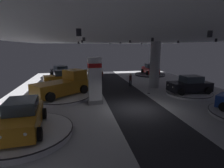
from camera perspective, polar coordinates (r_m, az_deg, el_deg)
ground at (r=14.76m, az=8.11°, el=-7.82°), size 24.00×44.00×0.06m
ceiling_with_spotlights at (r=13.93m, az=8.79°, el=14.34°), size 24.00×44.00×0.39m
column_right at (r=22.27m, az=13.42°, el=5.94°), size 1.19×1.19×5.50m
brand_sign_pylon at (r=15.35m, az=-5.48°, el=1.14°), size 1.32×0.76×4.01m
display_platform_far_left at (r=23.74m, az=-15.74°, el=-0.15°), size 5.54×5.54×0.30m
display_car_far_left at (r=23.58m, az=-15.79°, el=1.98°), size 4.51×3.01×1.71m
display_platform_deep_left at (r=29.05m, az=-15.97°, el=1.99°), size 5.97×5.97×0.32m
display_car_deep_left at (r=28.89m, az=-16.05°, el=3.75°), size 3.48×4.57×1.71m
display_platform_deep_right at (r=31.89m, az=11.97°, el=3.01°), size 5.22×5.22×0.31m
display_car_deep_right at (r=31.74m, az=12.06°, el=4.61°), size 2.40×4.31×1.71m
display_platform_mid_left at (r=18.14m, az=-15.73°, el=-3.79°), size 5.68×5.68×0.29m
pickup_truck_mid_left at (r=18.06m, az=-15.07°, el=-0.34°), size 5.44×4.96×2.30m
display_platform_mid_right at (r=20.16m, az=23.17°, el=-2.76°), size 4.51×4.51×0.29m
display_car_mid_right at (r=19.99m, az=23.45°, el=-0.27°), size 4.27×2.27×1.71m
display_platform_near_left at (r=11.41m, az=-26.19°, el=-13.77°), size 5.36×5.36×0.38m
display_car_near_left at (r=11.09m, az=-26.60°, el=-9.32°), size 2.53×4.36×1.71m
visitor_walking_near at (r=22.52m, az=5.89°, el=1.52°), size 0.32×0.32×1.59m
visitor_walking_far at (r=25.58m, az=-3.12°, el=2.80°), size 0.32×0.32×1.59m
stanchion_a at (r=19.45m, az=11.64°, el=-1.91°), size 0.28×0.28×1.01m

